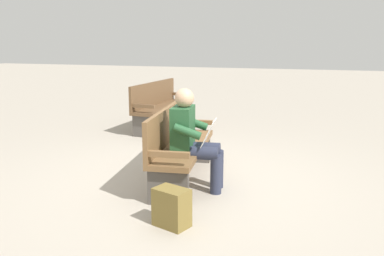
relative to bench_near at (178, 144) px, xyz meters
name	(u,v)px	position (x,y,z in m)	size (l,w,h in m)	color
ground_plane	(184,180)	(-0.01, 0.07, -0.46)	(40.00, 40.00, 0.00)	#A89E8E
bench_near	(178,144)	(0.00, 0.00, 0.00)	(1.84, 0.68, 0.90)	brown
person_seated	(192,136)	(0.24, 0.26, 0.17)	(0.60, 0.60, 1.18)	#23512D
backpack	(172,208)	(1.24, 0.37, -0.28)	(0.33, 0.38, 0.37)	brown
bench_far	(160,105)	(-2.80, -1.32, 0.00)	(1.83, 0.63, 0.90)	brown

